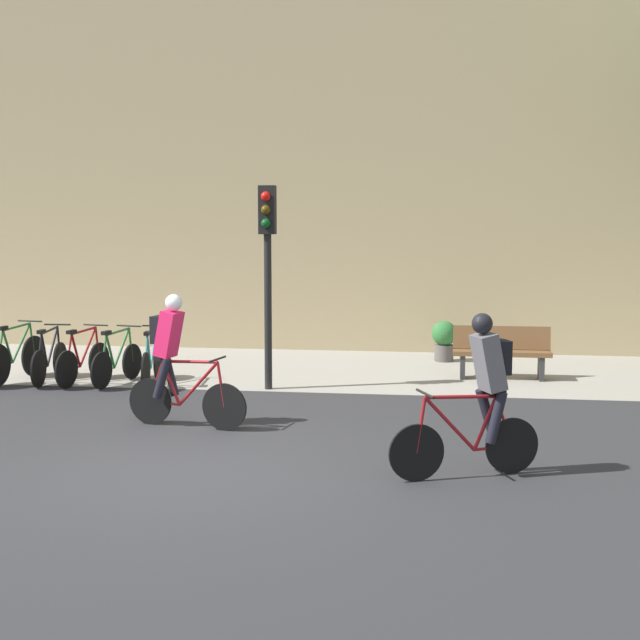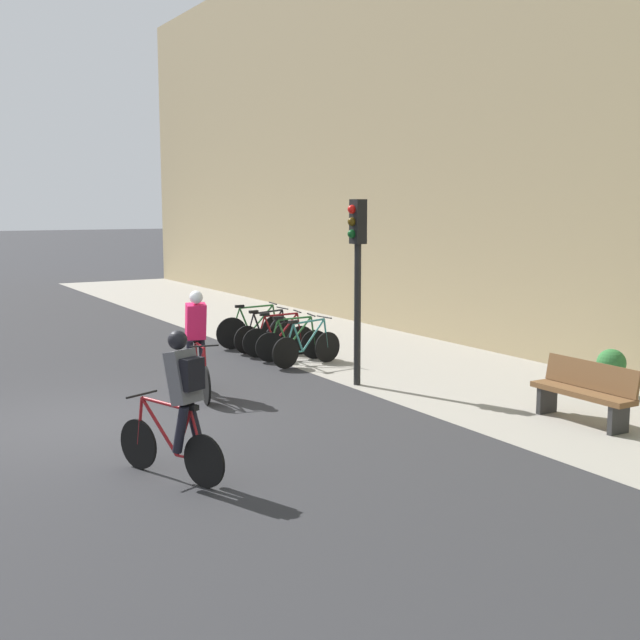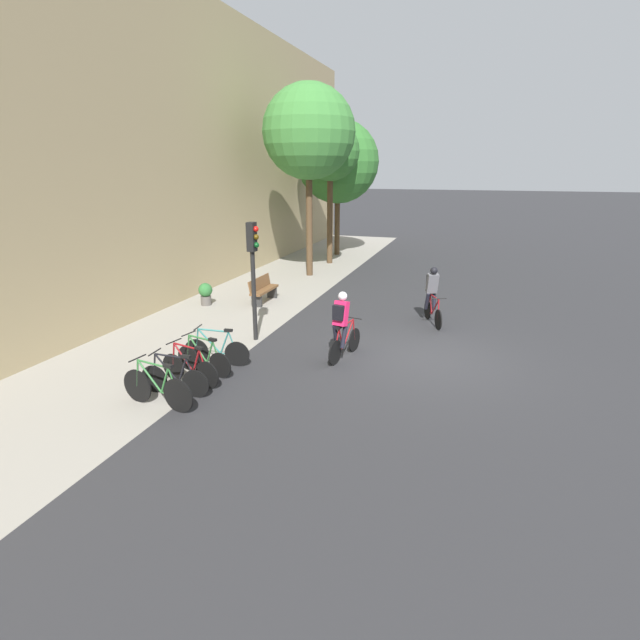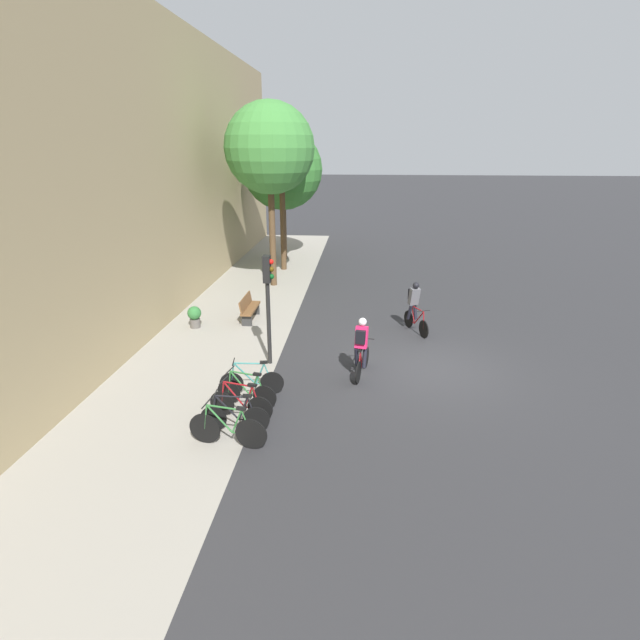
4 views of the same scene
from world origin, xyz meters
name	(u,v)px [view 2 (image 2 of 4)]	position (x,y,z in m)	size (l,w,h in m)	color
ground	(89,422)	(0.00, 0.00, 0.00)	(200.00, 200.00, 0.00)	#2B2B2D
kerb_strip	(449,373)	(0.00, 6.75, 0.00)	(44.00, 4.50, 0.01)	gray
building_facade	(557,95)	(0.00, 9.30, 5.27)	(44.00, 0.60, 10.53)	tan
cyclist_pink	(197,339)	(-0.79, 2.01, 0.95)	(1.67, 0.56, 1.75)	black
cyclist_grey	(180,400)	(3.12, 0.24, 0.95)	(1.58, 0.74, 1.74)	black
parked_bike_0	(254,329)	(-4.38, 4.81, 0.41)	(0.46, 1.75, 0.99)	black
parked_bike_1	(266,334)	(-3.79, 4.81, 0.38)	(0.46, 1.58, 0.94)	black
parked_bike_2	(279,338)	(-3.20, 4.81, 0.38)	(0.46, 1.57, 0.94)	black
parked_bike_3	(292,342)	(-2.61, 4.81, 0.38)	(0.46, 1.54, 0.94)	black
parked_bike_4	(307,346)	(-2.02, 4.81, 0.38)	(0.46, 1.65, 0.94)	black
traffic_light_pole	(357,257)	(-0.05, 4.69, 2.26)	(0.26, 0.30, 3.24)	black
bench	(584,391)	(3.71, 6.16, 0.47)	(1.64, 0.44, 0.89)	brown
potted_plant	(611,369)	(2.75, 7.91, 0.44)	(0.48, 0.48, 0.78)	#56514C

